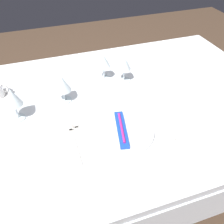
{
  "coord_description": "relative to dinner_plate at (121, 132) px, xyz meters",
  "views": [
    {
      "loc": [
        -0.25,
        -0.89,
        1.48
      ],
      "look_at": [
        0.02,
        -0.09,
        0.76
      ],
      "focal_mm": 40.29,
      "sensor_mm": 36.0,
      "label": 1
    }
  ],
  "objects": [
    {
      "name": "fork_inner",
      "position": [
        -0.2,
        0.02,
        -0.01
      ],
      "size": [
        0.02,
        0.23,
        0.0
      ],
      "color": "beige",
      "rests_on": "dining_table"
    },
    {
      "name": "fork_outer",
      "position": [
        -0.17,
        0.03,
        -0.01
      ],
      "size": [
        0.03,
        0.22,
        0.0
      ],
      "color": "beige",
      "rests_on": "dining_table"
    },
    {
      "name": "wine_glass_left",
      "position": [
        0.06,
        0.42,
        0.09
      ],
      "size": [
        0.07,
        0.07,
        0.14
      ],
      "color": "silver",
      "rests_on": "dining_table"
    },
    {
      "name": "spoon_dessert",
      "position": [
        0.2,
        0.03,
        -0.01
      ],
      "size": [
        0.03,
        0.23,
        0.01
      ],
      "color": "beige",
      "rests_on": "dining_table"
    },
    {
      "name": "ground_plane",
      "position": [
        -0.02,
        0.21,
        -0.75
      ],
      "size": [
        6.0,
        6.0,
        0.0
      ],
      "primitive_type": "plane",
      "color": "#4C3828"
    },
    {
      "name": "dining_table",
      "position": [
        -0.02,
        0.21,
        -0.09
      ],
      "size": [
        1.8,
        1.11,
        0.74
      ],
      "color": "white",
      "rests_on": "ground"
    },
    {
      "name": "wine_glass_centre",
      "position": [
        -0.18,
        0.3,
        0.09
      ],
      "size": [
        0.08,
        0.08,
        0.14
      ],
      "color": "silver",
      "rests_on": "dining_table"
    },
    {
      "name": "wine_glass_right",
      "position": [
        -0.4,
        0.23,
        0.1
      ],
      "size": [
        0.08,
        0.08,
        0.16
      ],
      "color": "silver",
      "rests_on": "dining_table"
    },
    {
      "name": "toothbrush_package",
      "position": [
        0.0,
        0.0,
        0.02
      ],
      "size": [
        0.08,
        0.21,
        0.02
      ],
      "color": "blue",
      "rests_on": "dinner_plate"
    },
    {
      "name": "dinner_plate",
      "position": [
        0.0,
        0.0,
        0.0
      ],
      "size": [
        0.27,
        0.27,
        0.02
      ],
      "primitive_type": "cylinder",
      "color": "white",
      "rests_on": "dining_table"
    },
    {
      "name": "spoon_soup",
      "position": [
        0.16,
        0.04,
        -0.01
      ],
      "size": [
        0.03,
        0.21,
        0.01
      ],
      "color": "beige",
      "rests_on": "dining_table"
    },
    {
      "name": "wine_glass_far",
      "position": [
        0.15,
        0.37,
        0.09
      ],
      "size": [
        0.07,
        0.07,
        0.15
      ],
      "color": "silver",
      "rests_on": "dining_table"
    }
  ]
}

